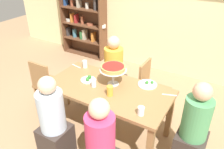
{
  "coord_description": "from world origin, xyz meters",
  "views": [
    {
      "loc": [
        1.28,
        -2.07,
        2.34
      ],
      "look_at": [
        0.0,
        0.1,
        0.89
      ],
      "focal_mm": 36.26,
      "sensor_mm": 36.0,
      "label": 1
    }
  ],
  "objects": [
    {
      "name": "water_glass_clear_spare",
      "position": [
        -0.18,
        -0.06,
        0.79
      ],
      "size": [
        0.07,
        0.07,
        0.1
      ],
      "primitive_type": "cylinder",
      "color": "white",
      "rests_on": "dining_table"
    },
    {
      "name": "rear_partition",
      "position": [
        0.0,
        2.2,
        1.4
      ],
      "size": [
        8.0,
        0.12,
        2.8
      ],
      "primitive_type": "cube",
      "color": "beige",
      "rests_on": "ground_plane"
    },
    {
      "name": "diner_head_east",
      "position": [
        1.11,
        0.03,
        0.49
      ],
      "size": [
        0.34,
        0.34,
        1.15
      ],
      "rotation": [
        0.0,
        0.0,
        3.14
      ],
      "color": "#382D28",
      "rests_on": "ground_plane"
    },
    {
      "name": "diner_near_left",
      "position": [
        -0.33,
        -0.69,
        0.49
      ],
      "size": [
        0.34,
        0.34,
        1.15
      ],
      "rotation": [
        0.0,
        0.0,
        1.57
      ],
      "color": "#382D28",
      "rests_on": "ground_plane"
    },
    {
      "name": "diner_far_left",
      "position": [
        -0.34,
        0.72,
        0.49
      ],
      "size": [
        0.34,
        0.34,
        1.15
      ],
      "rotation": [
        0.0,
        0.0,
        -1.57
      ],
      "color": "#382D28",
      "rests_on": "ground_plane"
    },
    {
      "name": "dining_table",
      "position": [
        0.0,
        0.0,
        0.64
      ],
      "size": [
        1.61,
        0.81,
        0.74
      ],
      "color": "olive",
      "rests_on": "ground_plane"
    },
    {
      "name": "chair_far_right",
      "position": [
        0.33,
        0.69,
        0.49
      ],
      "size": [
        0.4,
        0.4,
        0.87
      ],
      "rotation": [
        0.0,
        0.0,
        -1.57
      ],
      "color": "olive",
      "rests_on": "ground_plane"
    },
    {
      "name": "deep_dish_pizza_stand",
      "position": [
        0.01,
        0.11,
        0.97
      ],
      "size": [
        0.35,
        0.35,
        0.27
      ],
      "color": "silver",
      "rests_on": "dining_table"
    },
    {
      "name": "water_glass_clear_near",
      "position": [
        0.58,
        -0.27,
        0.79
      ],
      "size": [
        0.07,
        0.07,
        0.1
      ],
      "primitive_type": "cylinder",
      "color": "white",
      "rests_on": "dining_table"
    },
    {
      "name": "ground_plane",
      "position": [
        0.0,
        0.0,
        0.0
      ],
      "size": [
        12.0,
        12.0,
        0.0
      ],
      "primitive_type": "plane",
      "color": "#9E7A56"
    },
    {
      "name": "beer_glass_amber_tall",
      "position": [
        0.1,
        -0.13,
        0.81
      ],
      "size": [
        0.08,
        0.08,
        0.13
      ],
      "primitive_type": "cylinder",
      "color": "gold",
      "rests_on": "dining_table"
    },
    {
      "name": "water_glass_clear_far",
      "position": [
        -0.59,
        0.31,
        0.79
      ],
      "size": [
        0.07,
        0.07,
        0.11
      ],
      "primitive_type": "cylinder",
      "color": "white",
      "rests_on": "dining_table"
    },
    {
      "name": "cutlery_knife_near",
      "position": [
        0.73,
        0.25,
        0.74
      ],
      "size": [
        0.18,
        0.07,
        0.0
      ],
      "primitive_type": "cube",
      "rotation": [
        0.0,
        0.0,
        3.47
      ],
      "color": "silver",
      "rests_on": "dining_table"
    },
    {
      "name": "chair_head_west",
      "position": [
        -1.09,
        -0.04,
        0.49
      ],
      "size": [
        0.4,
        0.4,
        0.87
      ],
      "color": "olive",
      "rests_on": "ground_plane"
    },
    {
      "name": "bookshelf",
      "position": [
        -1.89,
        2.01,
        1.16
      ],
      "size": [
        1.14,
        0.3,
        2.21
      ],
      "color": "brown",
      "rests_on": "ground_plane"
    },
    {
      "name": "cutlery_fork_near",
      "position": [
        -0.73,
        0.27,
        0.74
      ],
      "size": [
        0.18,
        0.05,
        0.0
      ],
      "primitive_type": "cube",
      "rotation": [
        0.0,
        0.0,
        2.96
      ],
      "color": "silver",
      "rests_on": "dining_table"
    },
    {
      "name": "salad_plate_far_diner",
      "position": [
        -0.33,
        0.02,
        0.76
      ],
      "size": [
        0.2,
        0.2,
        0.07
      ],
      "color": "white",
      "rests_on": "dining_table"
    },
    {
      "name": "salad_plate_near_diner",
      "position": [
        0.41,
        0.33,
        0.75
      ],
      "size": [
        0.25,
        0.25,
        0.06
      ],
      "color": "white",
      "rests_on": "dining_table"
    }
  ]
}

